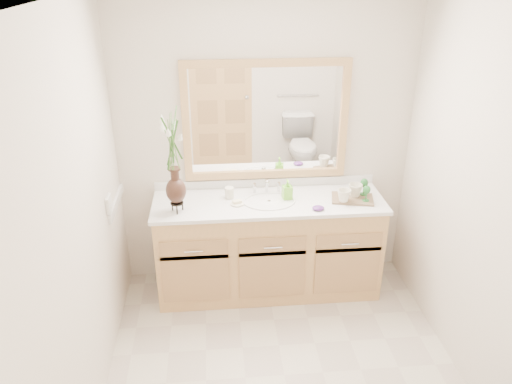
{
  "coord_description": "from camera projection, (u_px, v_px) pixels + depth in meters",
  "views": [
    {
      "loc": [
        -0.42,
        -2.51,
        2.58
      ],
      "look_at": [
        -0.14,
        0.65,
        1.08
      ],
      "focal_mm": 35.0,
      "sensor_mm": 36.0,
      "label": 1
    }
  ],
  "objects": [
    {
      "name": "floor",
      "position": [
        284.0,
        375.0,
        3.4
      ],
      "size": [
        2.6,
        2.6,
        0.0
      ],
      "primitive_type": "plane",
      "color": "beige",
      "rests_on": "ground"
    },
    {
      "name": "mirror",
      "position": [
        266.0,
        121.0,
        3.95
      ],
      "size": [
        1.32,
        0.04,
        0.97
      ],
      "color": "white",
      "rests_on": "wall_back"
    },
    {
      "name": "mug_right",
      "position": [
        355.0,
        190.0,
        3.97
      ],
      "size": [
        0.14,
        0.14,
        0.11
      ],
      "primitive_type": "imported",
      "rotation": [
        0.0,
        0.0,
        0.4
      ],
      "color": "beige",
      "rests_on": "tray"
    },
    {
      "name": "tray",
      "position": [
        352.0,
        199.0,
        3.97
      ],
      "size": [
        0.36,
        0.28,
        0.02
      ],
      "primitive_type": "cube",
      "rotation": [
        0.0,
        0.0,
        -0.22
      ],
      "color": "brown",
      "rests_on": "counter"
    },
    {
      "name": "switch_plate",
      "position": [
        109.0,
        204.0,
        3.57
      ],
      "size": [
        0.02,
        0.12,
        0.12
      ],
      "primitive_type": "cube",
      "color": "white",
      "rests_on": "wall_left"
    },
    {
      "name": "wall_back",
      "position": [
        265.0,
        144.0,
        4.06
      ],
      "size": [
        2.4,
        0.02,
        2.4
      ],
      "primitive_type": "cube",
      "color": "silver",
      "rests_on": "floor"
    },
    {
      "name": "soap_dish",
      "position": [
        237.0,
        203.0,
        3.89
      ],
      "size": [
        0.11,
        0.11,
        0.04
      ],
      "color": "beige",
      "rests_on": "counter"
    },
    {
      "name": "wall_left",
      "position": [
        77.0,
        230.0,
        2.79
      ],
      "size": [
        0.02,
        2.6,
        2.4
      ],
      "primitive_type": "cube",
      "color": "silver",
      "rests_on": "floor"
    },
    {
      "name": "vanity",
      "position": [
        268.0,
        247.0,
        4.14
      ],
      "size": [
        1.8,
        0.55,
        0.8
      ],
      "color": "tan",
      "rests_on": "floor"
    },
    {
      "name": "goblet_back",
      "position": [
        364.0,
        184.0,
        3.99
      ],
      "size": [
        0.06,
        0.06,
        0.14
      ],
      "color": "#22682A",
      "rests_on": "tray"
    },
    {
      "name": "goblet_front",
      "position": [
        367.0,
        191.0,
        3.88
      ],
      "size": [
        0.06,
        0.06,
        0.13
      ],
      "color": "#22682A",
      "rests_on": "tray"
    },
    {
      "name": "mug_left",
      "position": [
        344.0,
        195.0,
        3.89
      ],
      "size": [
        0.11,
        0.11,
        0.11
      ],
      "primitive_type": "imported",
      "rotation": [
        0.0,
        0.0,
        -0.08
      ],
      "color": "beige",
      "rests_on": "tray"
    },
    {
      "name": "counter",
      "position": [
        269.0,
        202.0,
        3.97
      ],
      "size": [
        1.84,
        0.57,
        0.03
      ],
      "primitive_type": "cube",
      "color": "white",
      "rests_on": "vanity"
    },
    {
      "name": "tumbler",
      "position": [
        229.0,
        193.0,
        3.98
      ],
      "size": [
        0.07,
        0.07,
        0.09
      ],
      "primitive_type": "cylinder",
      "color": "beige",
      "rests_on": "counter"
    },
    {
      "name": "soap_bottle",
      "position": [
        287.0,
        190.0,
        3.97
      ],
      "size": [
        0.07,
        0.08,
        0.14
      ],
      "primitive_type": "imported",
      "rotation": [
        0.0,
        0.0,
        0.14
      ],
      "color": "#71D131",
      "rests_on": "counter"
    },
    {
      "name": "flower_vase",
      "position": [
        173.0,
        150.0,
        3.58
      ],
      "size": [
        0.18,
        0.18,
        0.74
      ],
      "rotation": [
        0.0,
        0.0,
        0.09
      ],
      "color": "black",
      "rests_on": "counter"
    },
    {
      "name": "sink",
      "position": [
        269.0,
        208.0,
        3.97
      ],
      "size": [
        0.38,
        0.34,
        0.23
      ],
      "color": "white",
      "rests_on": "counter"
    },
    {
      "name": "purple_dish",
      "position": [
        318.0,
        208.0,
        3.81
      ],
      "size": [
        0.1,
        0.08,
        0.03
      ],
      "primitive_type": "ellipsoid",
      "rotation": [
        0.0,
        0.0,
        0.09
      ],
      "color": "#5A287A",
      "rests_on": "counter"
    },
    {
      "name": "wall_right",
      "position": [
        488.0,
        212.0,
        2.99
      ],
      "size": [
        0.02,
        2.6,
        2.4
      ],
      "primitive_type": "cube",
      "color": "silver",
      "rests_on": "floor"
    }
  ]
}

